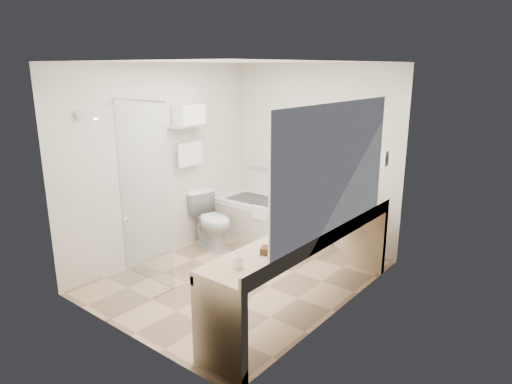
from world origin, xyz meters
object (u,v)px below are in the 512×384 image
Objects in this scene: vanity_counter at (307,252)px; amenity_basket at (271,251)px; water_bottle_left at (327,213)px; bathtub at (269,221)px; toilet at (211,221)px.

vanity_counter is 0.70m from amenity_basket.
amenity_basket is at bearing -87.20° from water_bottle_left.
bathtub is 2.09m from vanity_counter.
vanity_counter is at bearing 92.61° from amenity_basket.
vanity_counter reaches higher than bathtub.
bathtub is 2.64m from amenity_basket.
amenity_basket is (2.00, -1.30, 0.50)m from toilet.
water_bottle_left is at bearing -33.22° from bathtub.
bathtub is at bearing -16.74° from toilet.
vanity_counter is (1.52, -1.39, 0.36)m from bathtub.
water_bottle_left is at bearing 92.80° from amenity_basket.
vanity_counter is at bearing -42.35° from bathtub.
amenity_basket is at bearing -108.53° from toilet.
vanity_counter is at bearing -86.89° from water_bottle_left.
bathtub is at bearing 137.65° from vanity_counter.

